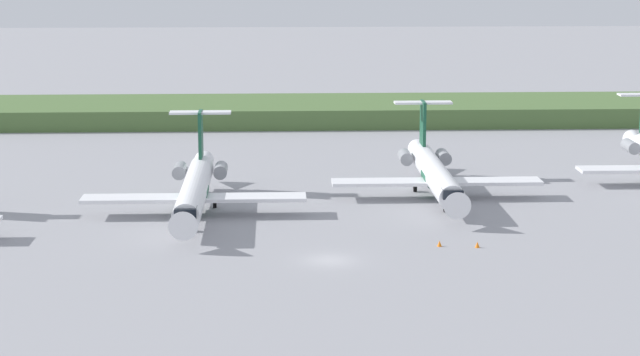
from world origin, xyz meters
name	(u,v)px	position (x,y,z in m)	size (l,w,h in m)	color
ground_plane	(317,187)	(0.00, 30.00, 0.00)	(500.00, 500.00, 0.00)	#939399
grass_berm	(305,111)	(0.00, 79.21, 1.50)	(320.00, 20.00, 2.99)	#4C6B38
regional_jet_third	(195,188)	(-12.99, 18.60, 2.54)	(22.81, 31.00, 9.00)	white
regional_jet_fourth	(435,173)	(12.82, 25.49, 2.54)	(22.81, 31.00, 9.00)	white
safety_cone_front_marker	(439,243)	(10.30, 4.21, 0.28)	(0.44, 0.44, 0.55)	orange
safety_cone_mid_marker	(477,245)	(13.69, 3.67, 0.28)	(0.44, 0.44, 0.55)	orange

